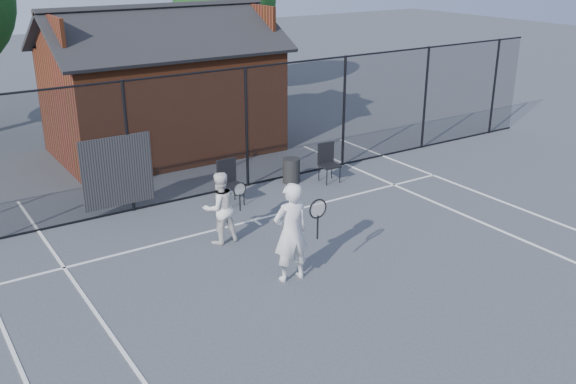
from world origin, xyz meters
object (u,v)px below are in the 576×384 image
player_back (220,208)px  waste_bin (291,171)px  chair_right (330,164)px  clubhouse (163,96)px  player_front (291,232)px  chair_left (231,184)px

player_back → waste_bin: size_ratio=2.36×
waste_bin → chair_right: bearing=-31.0°
clubhouse → player_back: bearing=-103.7°
player_back → clubhouse: bearing=76.3°
clubhouse → player_front: bearing=-98.4°
clubhouse → chair_left: 5.04m
player_back → chair_right: size_ratio=1.53×
player_back → chair_right: (3.99, 1.68, -0.26)m
clubhouse → player_front: clubhouse is taller
player_front → chair_right: player_front is taller
clubhouse → chair_right: 5.56m
chair_right → clubhouse: bearing=120.7°
clubhouse → player_back: size_ratio=4.35×
clubhouse → player_back: clubhouse is taller
player_front → chair_right: size_ratio=1.90×
clubhouse → chair_left: size_ratio=6.28×
clubhouse → waste_bin: 4.84m
chair_right → waste_bin: (-0.83, 0.50, -0.17)m
player_front → chair_right: (3.66, 3.77, -0.44)m
clubhouse → chair_left: (-0.45, -4.90, -1.09)m
player_back → chair_right: 4.34m
chair_left → chair_right: bearing=-2.4°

